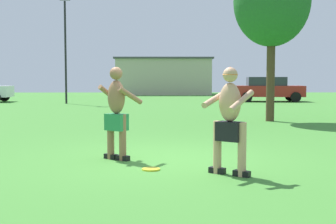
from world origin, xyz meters
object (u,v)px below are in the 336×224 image
object	(u,v)px
player_with_cap	(230,116)
frisbee	(151,169)
car_red_mid_lot	(268,89)
lamp_post	(65,39)
player_in_green	(117,111)
tree_right_field	(272,2)

from	to	relation	value
player_with_cap	frisbee	world-z (taller)	player_with_cap
car_red_mid_lot	lamp_post	xyz separation A→B (m)	(-12.54, -2.40, 2.95)
player_with_cap	car_red_mid_lot	size ratio (longest dim) A/B	0.38
frisbee	lamp_post	world-z (taller)	lamp_post
lamp_post	frisbee	bearing A→B (deg)	-74.36
player_with_cap	frisbee	bearing A→B (deg)	161.94
player_in_green	car_red_mid_lot	bearing A→B (deg)	69.98
player_with_cap	car_red_mid_lot	xyz separation A→B (m)	(5.82, 22.45, -0.09)
player_in_green	tree_right_field	xyz separation A→B (m)	(4.59, 7.52, 3.20)
frisbee	car_red_mid_lot	distance (m)	23.16
player_in_green	car_red_mid_lot	world-z (taller)	player_in_green
player_with_cap	tree_right_field	distance (m)	9.82
player_in_green	tree_right_field	bearing A→B (deg)	58.59
player_with_cap	car_red_mid_lot	world-z (taller)	player_with_cap
player_in_green	lamp_post	size ratio (longest dim) A/B	0.27
lamp_post	tree_right_field	distance (m)	14.64
player_with_cap	lamp_post	xyz separation A→B (m)	(-6.72, 20.05, 2.87)
tree_right_field	player_with_cap	bearing A→B (deg)	-107.07
lamp_post	tree_right_field	bearing A→B (deg)	-49.79
car_red_mid_lot	lamp_post	size ratio (longest dim) A/B	0.71
frisbee	lamp_post	distance (m)	20.75
frisbee	car_red_mid_lot	xyz separation A→B (m)	(7.04, 22.05, 0.81)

